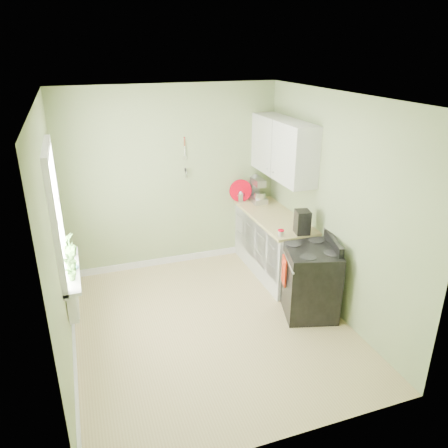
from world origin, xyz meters
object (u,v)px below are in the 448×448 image
object	(u,v)px
stand_mixer	(258,191)
kettle	(240,196)
coffee_maker	(302,223)
stove	(310,280)

from	to	relation	value
stand_mixer	kettle	xyz separation A→B (m)	(-0.25, 0.10, -0.09)
kettle	coffee_maker	distance (m)	1.45
stand_mixer	kettle	bearing A→B (deg)	158.44
stand_mixer	coffee_maker	xyz separation A→B (m)	(0.05, -1.32, -0.03)
stand_mixer	coffee_maker	size ratio (longest dim) A/B	1.34
stand_mixer	kettle	world-z (taller)	stand_mixer
stand_mixer	coffee_maker	world-z (taller)	stand_mixer
coffee_maker	stand_mixer	bearing A→B (deg)	92.07
stove	stand_mixer	size ratio (longest dim) A/B	2.41
stove	kettle	world-z (taller)	kettle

